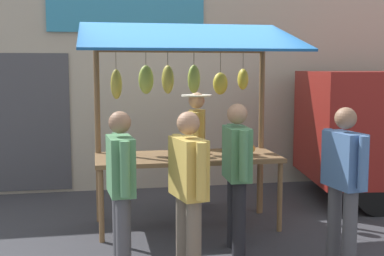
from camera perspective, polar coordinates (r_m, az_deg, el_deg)
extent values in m
plane|color=#38383D|center=(6.41, -0.50, -10.85)|extent=(40.00, 40.00, 0.00)
cube|color=#B2A893|center=(8.29, -3.20, 5.10)|extent=(9.00, 0.25, 3.40)
cube|color=teal|center=(8.12, -7.27, 12.44)|extent=(2.40, 0.06, 0.56)
cube|color=#47474C|center=(8.23, -20.00, 0.51)|extent=(1.90, 0.04, 2.10)
cube|color=brown|center=(6.20, -0.51, -3.30)|extent=(2.20, 0.90, 0.05)
cylinder|color=brown|center=(5.83, -10.05, -8.51)|extent=(0.06, 0.06, 0.83)
cylinder|color=brown|center=(6.20, 9.74, -7.58)|extent=(0.06, 0.06, 0.83)
cylinder|color=brown|center=(6.58, -10.13, -6.73)|extent=(0.06, 0.06, 0.83)
cylinder|color=brown|center=(6.91, 7.48, -6.03)|extent=(0.06, 0.06, 0.83)
cylinder|color=brown|center=(6.46, -10.44, -0.14)|extent=(0.07, 0.07, 2.35)
cylinder|color=brown|center=(6.80, 7.71, 0.25)|extent=(0.07, 0.07, 2.35)
cylinder|color=brown|center=(6.50, -1.15, 8.62)|extent=(2.12, 0.06, 0.06)
cube|color=#19518C|center=(5.97, -0.27, 10.23)|extent=(2.50, 1.46, 0.39)
cylinder|color=brown|center=(6.69, 5.71, 7.56)|extent=(0.01, 0.01, 0.23)
ellipsoid|color=yellow|center=(6.69, 5.68, 5.42)|extent=(0.15, 0.18, 0.27)
cylinder|color=brown|center=(6.61, 3.18, 7.38)|extent=(0.01, 0.01, 0.28)
ellipsoid|color=yellow|center=(6.62, 3.17, 4.96)|extent=(0.27, 0.27, 0.28)
cylinder|color=brown|center=(6.48, 0.21, 7.83)|extent=(0.01, 0.01, 0.18)
ellipsoid|color=#B2CC4C|center=(6.49, 0.21, 5.46)|extent=(0.22, 0.21, 0.36)
cylinder|color=brown|center=(6.46, -2.72, 7.81)|extent=(0.01, 0.01, 0.18)
ellipsoid|color=gold|center=(6.46, -2.71, 5.41)|extent=(0.21, 0.22, 0.36)
cylinder|color=brown|center=(6.45, -5.16, 7.79)|extent=(0.01, 0.01, 0.19)
ellipsoid|color=#B2CC4C|center=(6.45, -5.13, 5.38)|extent=(0.24, 0.22, 0.36)
cylinder|color=brown|center=(6.44, -8.46, 7.52)|extent=(0.01, 0.01, 0.23)
ellipsoid|color=gold|center=(6.44, -8.41, 4.84)|extent=(0.20, 0.21, 0.37)
sphere|color=#729E4C|center=(6.52, 4.32, -1.71)|extent=(0.20, 0.20, 0.20)
ellipsoid|color=orange|center=(6.31, 6.09, -2.30)|extent=(0.22, 0.14, 0.14)
ellipsoid|color=gold|center=(6.31, 1.08, -2.45)|extent=(0.20, 0.16, 0.10)
cylinder|color=navy|center=(7.19, 0.56, -5.62)|extent=(0.14, 0.14, 0.79)
cylinder|color=navy|center=(6.93, 0.44, -6.08)|extent=(0.14, 0.14, 0.79)
cube|color=gold|center=(6.95, 0.51, -0.38)|extent=(0.33, 0.52, 0.56)
cylinder|color=gold|center=(7.24, 0.64, 0.09)|extent=(0.09, 0.09, 0.52)
cylinder|color=gold|center=(6.65, 0.37, -0.51)|extent=(0.09, 0.09, 0.52)
sphere|color=tan|center=(6.91, 0.51, 3.08)|extent=(0.22, 0.22, 0.22)
cylinder|color=beige|center=(6.90, 0.51, 3.62)|extent=(0.41, 0.41, 0.02)
cylinder|color=#726656|center=(4.71, 0.19, -12.54)|extent=(0.14, 0.14, 0.77)
cylinder|color=#726656|center=(4.93, -0.98, -11.63)|extent=(0.14, 0.14, 0.77)
cube|color=gold|center=(4.65, -0.41, -4.44)|extent=(0.31, 0.50, 0.54)
cylinder|color=gold|center=(4.39, 1.03, -4.84)|extent=(0.09, 0.09, 0.50)
cylinder|color=gold|center=(4.91, -1.70, -3.58)|extent=(0.09, 0.09, 0.50)
sphere|color=#A87A5B|center=(4.59, -0.42, 0.54)|extent=(0.21, 0.21, 0.21)
cylinder|color=#4C4C51|center=(5.26, 17.12, -10.72)|extent=(0.14, 0.14, 0.77)
cylinder|color=#4C4C51|center=(5.46, 15.54, -10.02)|extent=(0.14, 0.14, 0.77)
cube|color=#476B9E|center=(5.21, 16.56, -3.43)|extent=(0.28, 0.49, 0.55)
cylinder|color=#476B9E|center=(4.97, 18.50, -3.72)|extent=(0.09, 0.09, 0.50)
cylinder|color=#476B9E|center=(5.44, 14.80, -2.71)|extent=(0.09, 0.09, 0.50)
sphere|color=#8C664C|center=(5.15, 16.71, 1.05)|extent=(0.21, 0.21, 0.21)
cylinder|color=#4C4C51|center=(4.88, -7.62, -11.93)|extent=(0.14, 0.14, 0.76)
cylinder|color=#4C4C51|center=(5.12, -8.02, -11.04)|extent=(0.14, 0.14, 0.76)
cube|color=#518C5B|center=(4.83, -7.95, -4.14)|extent=(0.26, 0.48, 0.54)
cylinder|color=#518C5B|center=(4.55, -7.47, -4.55)|extent=(0.09, 0.09, 0.50)
cylinder|color=#518C5B|center=(5.11, -8.39, -3.30)|extent=(0.09, 0.09, 0.50)
sphere|color=#8C664C|center=(4.78, -8.03, 0.63)|extent=(0.21, 0.21, 0.21)
cylinder|color=#232328|center=(5.38, 5.25, -10.02)|extent=(0.14, 0.14, 0.78)
cylinder|color=#232328|center=(5.62, 4.63, -9.27)|extent=(0.14, 0.14, 0.78)
cube|color=#518C5B|center=(5.35, 5.01, -2.81)|extent=(0.24, 0.48, 0.55)
cylinder|color=#518C5B|center=(5.07, 5.77, -3.11)|extent=(0.09, 0.09, 0.51)
cylinder|color=#518C5B|center=(5.63, 4.32, -2.10)|extent=(0.09, 0.09, 0.51)
sphere|color=#A87A5B|center=(5.30, 5.05, 1.58)|extent=(0.21, 0.21, 0.21)
cube|color=black|center=(7.87, 19.17, 2.35)|extent=(1.65, 1.99, 0.68)
cylinder|color=black|center=(7.20, 19.98, -6.57)|extent=(0.68, 0.27, 0.66)
cylinder|color=black|center=(8.72, 15.80, -4.12)|extent=(0.68, 0.27, 0.66)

